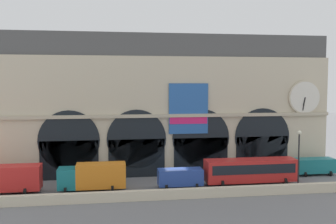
{
  "coord_description": "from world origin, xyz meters",
  "views": [
    {
      "loc": [
        -7.64,
        -44.64,
        12.29
      ],
      "look_at": [
        -0.15,
        5.0,
        8.43
      ],
      "focal_mm": 41.53,
      "sensor_mm": 36.0,
      "label": 1
    }
  ],
  "objects_px": {
    "van_east": "(314,166)",
    "street_lamp_quayside": "(299,153)",
    "van_center": "(180,177)",
    "bus_mideast": "(251,170)",
    "box_truck_midwest": "(93,176)",
    "box_truck_west": "(7,179)"
  },
  "relations": [
    {
      "from": "van_center",
      "to": "bus_mideast",
      "type": "xyz_separation_m",
      "value": [
        8.57,
        -0.05,
        0.54
      ]
    },
    {
      "from": "van_east",
      "to": "street_lamp_quayside",
      "type": "xyz_separation_m",
      "value": [
        -5.85,
        -6.97,
        3.17
      ]
    },
    {
      "from": "box_truck_west",
      "to": "van_east",
      "type": "height_order",
      "value": "box_truck_west"
    },
    {
      "from": "van_east",
      "to": "street_lamp_quayside",
      "type": "relative_size",
      "value": 0.75
    },
    {
      "from": "box_truck_midwest",
      "to": "van_east",
      "type": "distance_m",
      "value": 28.96
    },
    {
      "from": "van_east",
      "to": "van_center",
      "type": "bearing_deg",
      "value": -169.29
    },
    {
      "from": "box_truck_west",
      "to": "van_east",
      "type": "bearing_deg",
      "value": 4.69
    },
    {
      "from": "box_truck_west",
      "to": "van_east",
      "type": "distance_m",
      "value": 38.25
    },
    {
      "from": "box_truck_midwest",
      "to": "bus_mideast",
      "type": "relative_size",
      "value": 0.68
    },
    {
      "from": "van_east",
      "to": "box_truck_west",
      "type": "bearing_deg",
      "value": -175.31
    },
    {
      "from": "box_truck_midwest",
      "to": "van_center",
      "type": "xyz_separation_m",
      "value": [
        10.0,
        -0.12,
        -0.45
      ]
    },
    {
      "from": "box_truck_west",
      "to": "box_truck_midwest",
      "type": "bearing_deg",
      "value": -1.85
    },
    {
      "from": "van_center",
      "to": "van_east",
      "type": "bearing_deg",
      "value": 10.71
    },
    {
      "from": "van_center",
      "to": "van_east",
      "type": "distance_m",
      "value": 19.09
    },
    {
      "from": "box_truck_midwest",
      "to": "van_center",
      "type": "bearing_deg",
      "value": -0.66
    },
    {
      "from": "van_center",
      "to": "van_east",
      "type": "height_order",
      "value": "same"
    },
    {
      "from": "van_center",
      "to": "bus_mideast",
      "type": "bearing_deg",
      "value": -0.32
    },
    {
      "from": "box_truck_midwest",
      "to": "van_center",
      "type": "distance_m",
      "value": 10.01
    },
    {
      "from": "bus_mideast",
      "to": "street_lamp_quayside",
      "type": "relative_size",
      "value": 1.59
    },
    {
      "from": "box_truck_west",
      "to": "bus_mideast",
      "type": "bearing_deg",
      "value": -0.96
    },
    {
      "from": "bus_mideast",
      "to": "street_lamp_quayside",
      "type": "xyz_separation_m",
      "value": [
        4.33,
        -3.38,
        2.63
      ]
    },
    {
      "from": "van_east",
      "to": "street_lamp_quayside",
      "type": "bearing_deg",
      "value": -130.0
    }
  ]
}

